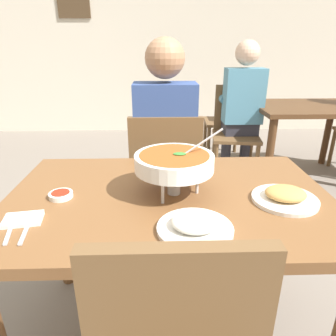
{
  "coord_description": "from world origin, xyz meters",
  "views": [
    {
      "loc": [
        -0.04,
        -1.06,
        1.27
      ],
      "look_at": [
        0.0,
        0.15,
        0.78
      ],
      "focal_mm": 32.55,
      "sensor_mm": 36.0,
      "label": 1
    }
  ],
  "objects": [
    {
      "name": "chair_bg_left",
      "position": [
        0.72,
        1.87,
        0.51
      ],
      "size": [
        0.5,
        0.5,
        0.9
      ],
      "color": "brown",
      "rests_on": "ground_plane"
    },
    {
      "name": "fork_utensil",
      "position": [
        -0.51,
        -0.23,
        0.73
      ],
      "size": [
        0.05,
        0.17,
        0.01
      ],
      "primitive_type": "cube",
      "rotation": [
        0.0,
        0.0,
        0.25
      ],
      "color": "silver",
      "rests_on": "dining_table_main"
    },
    {
      "name": "chair_diner_main",
      "position": [
        -0.0,
        0.7,
        0.51
      ],
      "size": [
        0.44,
        0.44,
        0.9
      ],
      "color": "brown",
      "rests_on": "ground_plane"
    },
    {
      "name": "diner_main",
      "position": [
        0.0,
        0.73,
        0.75
      ],
      "size": [
        0.4,
        0.45,
        1.31
      ],
      "color": "#2D2D38",
      "rests_on": "ground_plane"
    },
    {
      "name": "patron_bg_left",
      "position": [
        0.76,
        1.85,
        0.75
      ],
      "size": [
        0.4,
        0.45,
        1.31
      ],
      "color": "#2D2D38",
      "rests_on": "ground_plane"
    },
    {
      "name": "napkin_folded",
      "position": [
        -0.49,
        -0.18,
        0.74
      ],
      "size": [
        0.13,
        0.1,
        0.02
      ],
      "primitive_type": "cube",
      "rotation": [
        0.0,
        0.0,
        0.16
      ],
      "color": "white",
      "rests_on": "dining_table_main"
    },
    {
      "name": "cafe_rear_partition",
      "position": [
        0.0,
        3.72,
        1.5
      ],
      "size": [
        10.0,
        0.1,
        3.0
      ],
      "primitive_type": "cube",
      "color": "beige",
      "rests_on": "ground_plane"
    },
    {
      "name": "dining_table_far",
      "position": [
        1.39,
        1.82,
        0.6
      ],
      "size": [
        1.0,
        0.8,
        0.73
      ],
      "color": "#51331C",
      "rests_on": "ground_plane"
    },
    {
      "name": "chair_bg_right",
      "position": [
        0.81,
        2.39,
        0.51
      ],
      "size": [
        0.46,
        0.46,
        0.9
      ],
      "color": "brown",
      "rests_on": "ground_plane"
    },
    {
      "name": "sauce_dish",
      "position": [
        -0.41,
        -0.01,
        0.74
      ],
      "size": [
        0.09,
        0.09,
        0.02
      ],
      "color": "white",
      "rests_on": "dining_table_main"
    },
    {
      "name": "rice_plate",
      "position": [
        0.07,
        -0.25,
        0.75
      ],
      "size": [
        0.24,
        0.24,
        0.06
      ],
      "color": "white",
      "rests_on": "dining_table_main"
    },
    {
      "name": "ground_plane",
      "position": [
        0.0,
        0.0,
        0.0
      ],
      "size": [
        16.0,
        16.0,
        0.0
      ],
      "primitive_type": "plane",
      "color": "gray"
    },
    {
      "name": "appetizer_plate",
      "position": [
        0.43,
        -0.07,
        0.75
      ],
      "size": [
        0.24,
        0.24,
        0.06
      ],
      "color": "white",
      "rests_on": "dining_table_main"
    },
    {
      "name": "dining_table_main",
      "position": [
        0.0,
        0.0,
        0.62
      ],
      "size": [
        1.25,
        0.82,
        0.73
      ],
      "color": "brown",
      "rests_on": "ground_plane"
    },
    {
      "name": "curry_bowl",
      "position": [
        0.02,
        0.01,
        0.86
      ],
      "size": [
        0.33,
        0.3,
        0.26
      ],
      "color": "silver",
      "rests_on": "dining_table_main"
    },
    {
      "name": "spoon_utensil",
      "position": [
        -0.46,
        -0.23,
        0.73
      ],
      "size": [
        0.04,
        0.17,
        0.01
      ],
      "primitive_type": "cube",
      "rotation": [
        0.0,
        0.0,
        0.16
      ],
      "color": "silver",
      "rests_on": "dining_table_main"
    }
  ]
}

